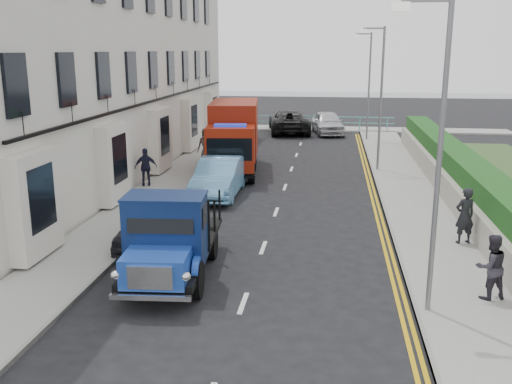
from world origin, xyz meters
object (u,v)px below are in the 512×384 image
object	(u,v)px
bedford_lorry	(168,244)
pedestrian_east_near	(465,216)
lamp_mid	(379,91)
lamp_near	(435,142)
lamp_far	(367,80)
parked_car_front	(148,225)
red_lorry	(234,135)

from	to	relation	value
bedford_lorry	pedestrian_east_near	distance (m)	9.12
lamp_mid	pedestrian_east_near	world-z (taller)	lamp_mid
lamp_near	pedestrian_east_near	world-z (taller)	lamp_near
lamp_far	bedford_lorry	distance (m)	26.00
lamp_mid	pedestrian_east_near	size ratio (longest dim) A/B	3.98
lamp_far	parked_car_front	bearing A→B (deg)	-109.39
lamp_mid	bedford_lorry	bearing A→B (deg)	-112.61
lamp_mid	bedford_lorry	xyz separation A→B (m)	(-6.27, -15.06, -2.90)
red_lorry	bedford_lorry	bearing A→B (deg)	-93.63
bedford_lorry	parked_car_front	bearing A→B (deg)	112.67
bedford_lorry	red_lorry	world-z (taller)	red_lorry
lamp_far	pedestrian_east_near	world-z (taller)	lamp_far
lamp_mid	lamp_far	size ratio (longest dim) A/B	1.00
lamp_far	pedestrian_east_near	size ratio (longest dim) A/B	3.98
lamp_near	red_lorry	world-z (taller)	lamp_near
lamp_near	pedestrian_east_near	xyz separation A→B (m)	(1.92, 4.93, -3.00)
red_lorry	pedestrian_east_near	size ratio (longest dim) A/B	3.83
lamp_far	red_lorry	distance (m)	13.20
pedestrian_east_near	bedford_lorry	bearing A→B (deg)	5.41
red_lorry	parked_car_front	distance (m)	11.20
bedford_lorry	parked_car_front	world-z (taller)	bedford_lorry
lamp_far	pedestrian_east_near	distance (m)	21.37
bedford_lorry	lamp_near	bearing A→B (deg)	-12.71
bedford_lorry	pedestrian_east_near	world-z (taller)	bedford_lorry
pedestrian_east_near	lamp_mid	bearing A→B (deg)	-100.70
red_lorry	parked_car_front	world-z (taller)	red_lorry
lamp_far	pedestrian_east_near	bearing A→B (deg)	-84.79
parked_car_front	lamp_mid	bearing A→B (deg)	55.25
bedford_lorry	red_lorry	bearing A→B (deg)	88.66
bedford_lorry	pedestrian_east_near	xyz separation A→B (m)	(8.19, 3.99, -0.10)
lamp_far	parked_car_front	size ratio (longest dim) A/B	1.91
parked_car_front	pedestrian_east_near	world-z (taller)	pedestrian_east_near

